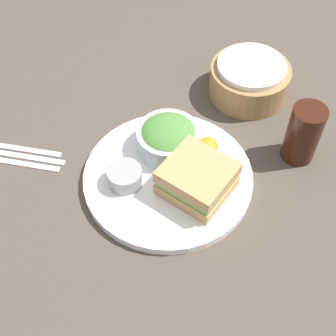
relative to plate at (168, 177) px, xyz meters
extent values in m
plane|color=#4C4238|center=(0.00, 0.00, -0.01)|extent=(4.00, 4.00, 0.00)
cylinder|color=white|center=(0.00, 0.00, 0.00)|extent=(0.32, 0.32, 0.02)
cube|color=tan|center=(0.06, 0.00, 0.02)|extent=(0.12, 0.12, 0.03)
cube|color=#6BB24C|center=(0.06, 0.00, 0.04)|extent=(0.12, 0.11, 0.01)
cube|color=tan|center=(0.06, 0.00, 0.06)|extent=(0.12, 0.12, 0.03)
cylinder|color=silver|center=(-0.04, 0.06, 0.03)|extent=(0.12, 0.12, 0.05)
ellipsoid|color=#4C8438|center=(-0.04, 0.06, 0.05)|extent=(0.11, 0.11, 0.05)
cylinder|color=#99999E|center=(-0.06, -0.06, 0.03)|extent=(0.07, 0.07, 0.03)
sphere|color=orange|center=(0.04, 0.08, 0.03)|extent=(0.04, 0.04, 0.04)
cylinder|color=#38190F|center=(0.18, 0.19, 0.05)|extent=(0.07, 0.07, 0.12)
cylinder|color=#997547|center=(0.02, 0.30, 0.03)|extent=(0.17, 0.17, 0.07)
cylinder|color=white|center=(0.02, 0.30, 0.07)|extent=(0.15, 0.15, 0.01)
cube|color=silver|center=(-0.28, -0.13, -0.01)|extent=(0.18, 0.08, 0.01)
cube|color=silver|center=(-0.29, -0.11, -0.01)|extent=(0.19, 0.08, 0.01)
cube|color=silver|center=(-0.29, -0.09, -0.01)|extent=(0.16, 0.07, 0.01)
camera|label=1|loc=(0.29, -0.45, 0.72)|focal=50.00mm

